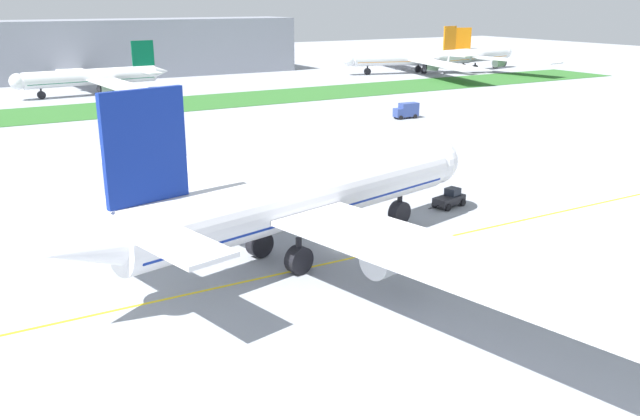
{
  "coord_description": "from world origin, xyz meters",
  "views": [
    {
      "loc": [
        -34.14,
        -53.55,
        24.1
      ],
      "look_at": [
        -1.82,
        2.22,
        3.85
      ],
      "focal_mm": 37.4,
      "sensor_mm": 36.0,
      "label": 1
    }
  ],
  "objects_px": {
    "parked_airliner_far_right": "(415,58)",
    "parked_airliner_far_outer": "(473,55)",
    "traffic_cone_near_nose": "(571,286)",
    "traffic_cone_port_wing": "(573,277)",
    "airliner_foreground": "(297,199)",
    "ground_crew_marshaller_front": "(374,247)",
    "pushback_tug": "(450,198)",
    "parked_airliner_far_centre": "(94,77)",
    "service_truck_baggage_loader": "(407,110)",
    "ground_crew_wingwalker_port": "(396,237)"
  },
  "relations": [
    {
      "from": "traffic_cone_port_wing",
      "to": "parked_airliner_far_outer",
      "type": "bearing_deg",
      "value": 50.27
    },
    {
      "from": "traffic_cone_near_nose",
      "to": "ground_crew_marshaller_front",
      "type": "bearing_deg",
      "value": 125.95
    },
    {
      "from": "ground_crew_marshaller_front",
      "to": "parked_airliner_far_centre",
      "type": "distance_m",
      "value": 132.44
    },
    {
      "from": "service_truck_baggage_loader",
      "to": "parked_airliner_far_centre",
      "type": "height_order",
      "value": "parked_airliner_far_centre"
    },
    {
      "from": "traffic_cone_near_nose",
      "to": "traffic_cone_port_wing",
      "type": "xyz_separation_m",
      "value": [
        1.65,
        1.17,
        0.0
      ]
    },
    {
      "from": "airliner_foreground",
      "to": "parked_airliner_far_centre",
      "type": "bearing_deg",
      "value": 86.1
    },
    {
      "from": "pushback_tug",
      "to": "ground_crew_wingwalker_port",
      "type": "xyz_separation_m",
      "value": [
        -13.84,
        -7.87,
        0.01
      ]
    },
    {
      "from": "ground_crew_marshaller_front",
      "to": "airliner_foreground",
      "type": "bearing_deg",
      "value": 150.74
    },
    {
      "from": "ground_crew_wingwalker_port",
      "to": "ground_crew_marshaller_front",
      "type": "relative_size",
      "value": 0.98
    },
    {
      "from": "ground_crew_marshaller_front",
      "to": "parked_airliner_far_outer",
      "type": "height_order",
      "value": "parked_airliner_far_outer"
    },
    {
      "from": "airliner_foreground",
      "to": "parked_airliner_far_outer",
      "type": "relative_size",
      "value": 1.13
    },
    {
      "from": "pushback_tug",
      "to": "traffic_cone_port_wing",
      "type": "bearing_deg",
      "value": -102.74
    },
    {
      "from": "pushback_tug",
      "to": "ground_crew_marshaller_front",
      "type": "relative_size",
      "value": 3.56
    },
    {
      "from": "ground_crew_wingwalker_port",
      "to": "service_truck_baggage_loader",
      "type": "distance_m",
      "value": 77.23
    },
    {
      "from": "pushback_tug",
      "to": "parked_airliner_far_outer",
      "type": "relative_size",
      "value": 0.09
    },
    {
      "from": "pushback_tug",
      "to": "ground_crew_wingwalker_port",
      "type": "relative_size",
      "value": 3.63
    },
    {
      "from": "service_truck_baggage_loader",
      "to": "parked_airliner_far_outer",
      "type": "xyz_separation_m",
      "value": [
        80.07,
        67.28,
        3.57
      ]
    },
    {
      "from": "ground_crew_marshaller_front",
      "to": "service_truck_baggage_loader",
      "type": "relative_size",
      "value": 0.31
    },
    {
      "from": "airliner_foreground",
      "to": "ground_crew_marshaller_front",
      "type": "distance_m",
      "value": 8.91
    },
    {
      "from": "ground_crew_wingwalker_port",
      "to": "parked_airliner_far_outer",
      "type": "distance_m",
      "value": 180.88
    },
    {
      "from": "ground_crew_wingwalker_port",
      "to": "traffic_cone_port_wing",
      "type": "height_order",
      "value": "ground_crew_wingwalker_port"
    },
    {
      "from": "airliner_foreground",
      "to": "traffic_cone_port_wing",
      "type": "relative_size",
      "value": 128.04
    },
    {
      "from": "traffic_cone_near_nose",
      "to": "service_truck_baggage_loader",
      "type": "distance_m",
      "value": 86.94
    },
    {
      "from": "traffic_cone_port_wing",
      "to": "parked_airliner_far_centre",
      "type": "relative_size",
      "value": 0.01
    },
    {
      "from": "service_truck_baggage_loader",
      "to": "parked_airliner_far_outer",
      "type": "height_order",
      "value": "parked_airliner_far_outer"
    },
    {
      "from": "ground_crew_wingwalker_port",
      "to": "service_truck_baggage_loader",
      "type": "bearing_deg",
      "value": 52.04
    },
    {
      "from": "airliner_foreground",
      "to": "parked_airliner_far_centre",
      "type": "height_order",
      "value": "airliner_foreground"
    },
    {
      "from": "ground_crew_marshaller_front",
      "to": "service_truck_baggage_loader",
      "type": "bearing_deg",
      "value": 50.6
    },
    {
      "from": "ground_crew_wingwalker_port",
      "to": "parked_airliner_far_centre",
      "type": "bearing_deg",
      "value": 90.56
    },
    {
      "from": "parked_airliner_far_centre",
      "to": "airliner_foreground",
      "type": "bearing_deg",
      "value": -93.9
    },
    {
      "from": "pushback_tug",
      "to": "ground_crew_marshaller_front",
      "type": "bearing_deg",
      "value": -152.14
    },
    {
      "from": "ground_crew_wingwalker_port",
      "to": "airliner_foreground",
      "type": "bearing_deg",
      "value": 167.34
    },
    {
      "from": "parked_airliner_far_centre",
      "to": "pushback_tug",
      "type": "bearing_deg",
      "value": -83.0
    },
    {
      "from": "ground_crew_marshaller_front",
      "to": "traffic_cone_port_wing",
      "type": "height_order",
      "value": "ground_crew_marshaller_front"
    },
    {
      "from": "parked_airliner_far_right",
      "to": "parked_airliner_far_outer",
      "type": "distance_m",
      "value": 23.35
    },
    {
      "from": "airliner_foreground",
      "to": "ground_crew_marshaller_front",
      "type": "height_order",
      "value": "airliner_foreground"
    },
    {
      "from": "ground_crew_wingwalker_port",
      "to": "parked_airliner_far_right",
      "type": "height_order",
      "value": "parked_airliner_far_right"
    },
    {
      "from": "service_truck_baggage_loader",
      "to": "traffic_cone_port_wing",
      "type": "bearing_deg",
      "value": -117.13
    },
    {
      "from": "ground_crew_marshaller_front",
      "to": "traffic_cone_port_wing",
      "type": "relative_size",
      "value": 2.97
    },
    {
      "from": "airliner_foreground",
      "to": "parked_airliner_far_outer",
      "type": "height_order",
      "value": "airliner_foreground"
    },
    {
      "from": "parked_airliner_far_centre",
      "to": "parked_airliner_far_outer",
      "type": "relative_size",
      "value": 0.99
    },
    {
      "from": "airliner_foreground",
      "to": "ground_crew_marshaller_front",
      "type": "xyz_separation_m",
      "value": [
        6.46,
        -3.62,
        -4.96
      ]
    },
    {
      "from": "traffic_cone_near_nose",
      "to": "traffic_cone_port_wing",
      "type": "bearing_deg",
      "value": 35.49
    },
    {
      "from": "airliner_foreground",
      "to": "pushback_tug",
      "type": "distance_m",
      "value": 25.06
    },
    {
      "from": "traffic_cone_port_wing",
      "to": "parked_airliner_far_centre",
      "type": "height_order",
      "value": "parked_airliner_far_centre"
    },
    {
      "from": "parked_airliner_far_centre",
      "to": "parked_airliner_far_right",
      "type": "bearing_deg",
      "value": 0.38
    },
    {
      "from": "traffic_cone_port_wing",
      "to": "parked_airliner_far_centre",
      "type": "bearing_deg",
      "value": 93.91
    },
    {
      "from": "traffic_cone_port_wing",
      "to": "service_truck_baggage_loader",
      "type": "xyz_separation_m",
      "value": [
        38.81,
        75.76,
        1.42
      ]
    },
    {
      "from": "traffic_cone_port_wing",
      "to": "parked_airliner_far_right",
      "type": "bearing_deg",
      "value": 56.83
    },
    {
      "from": "ground_crew_marshaller_front",
      "to": "pushback_tug",
      "type": "bearing_deg",
      "value": 27.86
    }
  ]
}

